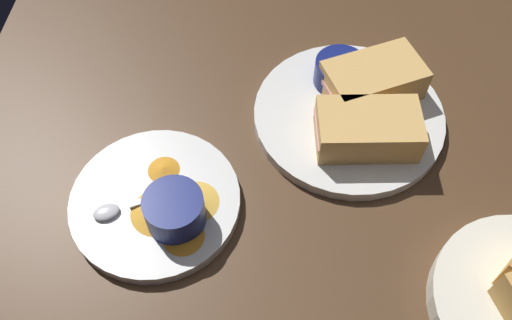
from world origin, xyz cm
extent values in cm
cube|color=#4C331E|center=(0.00, 0.00, -1.50)|extent=(110.00, 110.00, 3.00)
cylinder|color=silver|center=(1.34, -6.27, 0.80)|extent=(25.94, 25.94, 1.60)
cube|color=tan|center=(-0.56, -1.72, 4.00)|extent=(13.58, 8.65, 4.80)
cube|color=#DB938E|center=(-0.56, -1.72, 4.00)|extent=(13.79, 8.06, 0.80)
cube|color=tan|center=(-1.64, -10.19, 4.00)|extent=(14.99, 12.35, 4.80)
cube|color=#DB938E|center=(-1.64, -10.19, 4.00)|extent=(14.97, 11.91, 0.80)
cylinder|color=navy|center=(2.73, -11.94, 3.43)|extent=(7.15, 7.15, 3.67)
cylinder|color=black|center=(2.73, -11.94, 4.87)|extent=(5.87, 5.87, 0.60)
cube|color=silver|center=(2.47, -2.11, 1.85)|extent=(0.94, 5.52, 0.40)
ellipsoid|color=silver|center=(2.62, -7.61, 2.00)|extent=(2.28, 3.26, 0.80)
cylinder|color=silver|center=(25.46, 8.85, 0.80)|extent=(20.96, 20.96, 1.60)
cylinder|color=navy|center=(22.32, 11.47, 3.79)|extent=(7.10, 7.10, 4.37)
cylinder|color=olive|center=(22.32, 11.47, 5.57)|extent=(5.82, 5.82, 0.60)
cube|color=silver|center=(25.82, 9.02, 1.85)|extent=(5.33, 3.03, 0.40)
ellipsoid|color=silver|center=(30.81, 11.32, 2.00)|extent=(3.83, 3.34, 0.80)
cone|color=orange|center=(21.22, 13.74, 1.90)|extent=(6.44, 6.44, 0.60)
cone|color=gold|center=(20.43, 9.03, 1.90)|extent=(6.15, 6.15, 0.60)
cone|color=gold|center=(24.74, 10.72, 1.90)|extent=(9.19, 9.19, 0.60)
cone|color=orange|center=(24.99, 4.67, 1.90)|extent=(5.43, 5.43, 0.60)
camera|label=1|loc=(10.84, 40.89, 59.26)|focal=38.07mm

